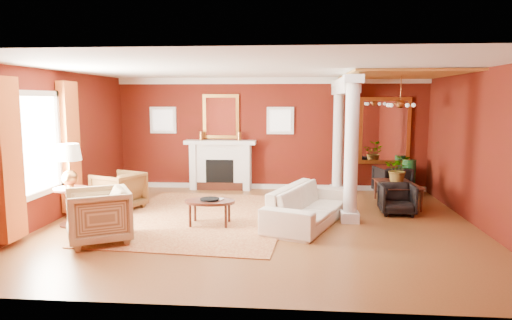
# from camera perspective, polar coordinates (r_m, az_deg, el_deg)

# --- Properties ---
(ground) EXTENTS (8.00, 8.00, 0.00)m
(ground) POSITION_cam_1_polar(r_m,az_deg,el_deg) (8.71, 0.55, -8.01)
(ground) COLOR brown
(ground) RESTS_ON ground
(room_shell) EXTENTS (8.04, 7.04, 2.92)m
(room_shell) POSITION_cam_1_polar(r_m,az_deg,el_deg) (8.40, 0.56, 5.37)
(room_shell) COLOR #51100B
(room_shell) RESTS_ON ground
(fireplace) EXTENTS (1.85, 0.42, 1.29)m
(fireplace) POSITION_cam_1_polar(r_m,az_deg,el_deg) (11.96, -4.45, -0.60)
(fireplace) COLOR silver
(fireplace) RESTS_ON ground
(overmantel_mirror) EXTENTS (0.95, 0.07, 1.15)m
(overmantel_mirror) POSITION_cam_1_polar(r_m,az_deg,el_deg) (11.99, -4.40, 5.44)
(overmantel_mirror) COLOR gold
(overmantel_mirror) RESTS_ON fireplace
(flank_window_left) EXTENTS (0.70, 0.07, 0.70)m
(flank_window_left) POSITION_cam_1_polar(r_m,az_deg,el_deg) (12.35, -11.53, 4.91)
(flank_window_left) COLOR silver
(flank_window_left) RESTS_ON room_shell
(flank_window_right) EXTENTS (0.70, 0.07, 0.70)m
(flank_window_right) POSITION_cam_1_polar(r_m,az_deg,el_deg) (11.85, 3.05, 4.95)
(flank_window_right) COLOR silver
(flank_window_right) RESTS_ON room_shell
(left_window) EXTENTS (0.21, 2.55, 2.60)m
(left_window) POSITION_cam_1_polar(r_m,az_deg,el_deg) (9.04, -25.21, 1.03)
(left_window) COLOR white
(left_window) RESTS_ON room_shell
(column_front) EXTENTS (0.36, 0.36, 2.80)m
(column_front) POSITION_cam_1_polar(r_m,az_deg,el_deg) (8.78, 11.85, 1.44)
(column_front) COLOR silver
(column_front) RESTS_ON ground
(column_back) EXTENTS (0.36, 0.36, 2.80)m
(column_back) POSITION_cam_1_polar(r_m,az_deg,el_deg) (11.45, 10.24, 2.88)
(column_back) COLOR silver
(column_back) RESTS_ON ground
(header_beam) EXTENTS (0.30, 3.20, 0.32)m
(header_beam) POSITION_cam_1_polar(r_m,az_deg,el_deg) (10.33, 10.96, 8.99)
(header_beam) COLOR silver
(header_beam) RESTS_ON column_front
(amber_ceiling) EXTENTS (2.30, 3.40, 0.04)m
(amber_ceiling) POSITION_cam_1_polar(r_m,az_deg,el_deg) (10.37, 17.52, 10.15)
(amber_ceiling) COLOR #C48639
(amber_ceiling) RESTS_ON room_shell
(dining_mirror) EXTENTS (1.30, 0.07, 1.70)m
(dining_mirror) POSITION_cam_1_polar(r_m,az_deg,el_deg) (12.06, 15.75, 3.53)
(dining_mirror) COLOR gold
(dining_mirror) RESTS_ON room_shell
(chandelier) EXTENTS (0.60, 0.62, 0.75)m
(chandelier) POSITION_cam_1_polar(r_m,az_deg,el_deg) (10.42, 17.59, 6.71)
(chandelier) COLOR #A56933
(chandelier) RESTS_ON room_shell
(crown_trim) EXTENTS (8.00, 0.08, 0.16)m
(crown_trim) POSITION_cam_1_polar(r_m,az_deg,el_deg) (11.85, 1.86, 9.89)
(crown_trim) COLOR silver
(crown_trim) RESTS_ON room_shell
(base_trim) EXTENTS (8.00, 0.08, 0.12)m
(base_trim) POSITION_cam_1_polar(r_m,az_deg,el_deg) (12.06, 1.81, -3.33)
(base_trim) COLOR silver
(base_trim) RESTS_ON ground
(rug) EXTENTS (3.64, 4.65, 0.02)m
(rug) POSITION_cam_1_polar(r_m,az_deg,el_deg) (9.24, -6.74, -7.10)
(rug) COLOR maroon
(rug) RESTS_ON ground
(sofa) EXTENTS (1.54, 2.52, 0.95)m
(sofa) POSITION_cam_1_polar(r_m,az_deg,el_deg) (8.70, 6.56, -4.86)
(sofa) COLOR white
(sofa) RESTS_ON ground
(armchair_leopard) EXTENTS (1.09, 1.12, 0.89)m
(armchair_leopard) POSITION_cam_1_polar(r_m,az_deg,el_deg) (10.16, -16.79, -3.49)
(armchair_leopard) COLOR black
(armchair_leopard) RESTS_ON ground
(armchair_stripe) EXTENTS (1.25, 1.27, 0.99)m
(armchair_stripe) POSITION_cam_1_polar(r_m,az_deg,el_deg) (7.95, -19.13, -6.28)
(armchair_stripe) COLOR tan
(armchair_stripe) RESTS_ON ground
(coffee_table) EXTENTS (0.94, 0.94, 0.48)m
(coffee_table) POSITION_cam_1_polar(r_m,az_deg,el_deg) (8.57, -5.79, -5.33)
(coffee_table) COLOR black
(coffee_table) RESTS_ON ground
(coffee_book) EXTENTS (0.15, 0.04, 0.21)m
(coffee_book) POSITION_cam_1_polar(r_m,az_deg,el_deg) (8.60, -5.19, -4.25)
(coffee_book) COLOR black
(coffee_book) RESTS_ON coffee_table
(side_table) EXTENTS (0.61, 0.61, 1.54)m
(side_table) POSITION_cam_1_polar(r_m,az_deg,el_deg) (9.08, -22.26, -1.24)
(side_table) COLOR black
(side_table) RESTS_ON ground
(dining_table) EXTENTS (0.60, 1.43, 0.78)m
(dining_table) POSITION_cam_1_polar(r_m,az_deg,el_deg) (10.63, 17.38, -3.35)
(dining_table) COLOR black
(dining_table) RESTS_ON ground
(dining_chair_near) EXTENTS (0.68, 0.64, 0.70)m
(dining_chair_near) POSITION_cam_1_polar(r_m,az_deg,el_deg) (9.80, 17.23, -4.50)
(dining_chair_near) COLOR black
(dining_chair_near) RESTS_ON ground
(dining_chair_far) EXTENTS (0.90, 0.86, 0.77)m
(dining_chair_far) POSITION_cam_1_polar(r_m,az_deg,el_deg) (11.77, 16.62, -2.30)
(dining_chair_far) COLOR black
(dining_chair_far) RESTS_ON ground
(green_urn) EXTENTS (0.37, 0.37, 0.89)m
(green_urn) POSITION_cam_1_polar(r_m,az_deg,el_deg) (11.87, 18.51, -2.48)
(green_urn) COLOR #133B18
(green_urn) RESTS_ON ground
(potted_plant) EXTENTS (0.71, 0.75, 0.49)m
(potted_plant) POSITION_cam_1_polar(r_m,az_deg,el_deg) (10.54, 17.43, 0.06)
(potted_plant) COLOR #26591E
(potted_plant) RESTS_ON dining_table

